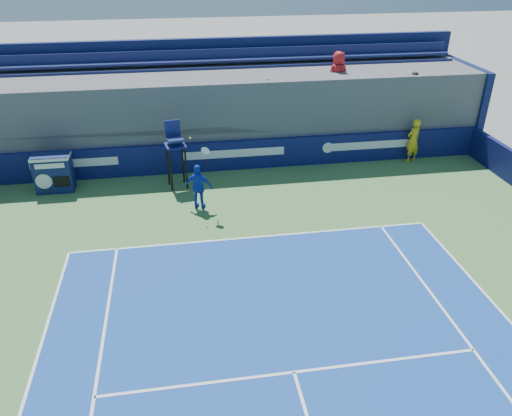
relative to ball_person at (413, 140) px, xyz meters
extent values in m
imported|color=gold|center=(0.00, 0.00, 0.00)|extent=(0.76, 0.64, 1.79)
cube|color=white|center=(-7.30, -4.89, -0.89)|extent=(10.97, 0.07, 0.00)
cube|color=white|center=(-7.30, -10.38, -0.89)|extent=(8.23, 0.07, 0.00)
cube|color=#0D124D|center=(-7.30, 0.32, -0.31)|extent=(20.40, 0.20, 1.20)
cube|color=white|center=(-13.30, 0.22, -0.19)|extent=(3.20, 0.01, 0.32)
cube|color=white|center=(-7.30, 0.22, -0.19)|extent=(4.00, 0.01, 0.32)
cube|color=white|center=(-1.80, 0.22, -0.19)|extent=(3.60, 0.01, 0.32)
cylinder|color=white|center=(-3.50, 0.22, -0.19)|extent=(0.44, 0.01, 0.44)
cube|color=#0E1A4A|center=(-13.89, -0.52, -0.21)|extent=(1.30, 0.71, 1.40)
cube|color=white|center=(-13.89, -0.52, 0.42)|extent=(1.32, 0.73, 0.10)
cylinder|color=silver|center=(-14.19, -0.89, -0.36)|extent=(0.56, 0.02, 0.56)
cube|color=black|center=(-13.59, -0.88, -0.41)|extent=(0.55, 0.02, 0.40)
cube|color=silver|center=(-13.89, -0.88, 0.21)|extent=(1.00, 0.02, 0.18)
cylinder|color=black|center=(-9.73, -1.24, -0.11)|extent=(0.08, 0.08, 1.60)
cylinder|color=black|center=(-9.18, -1.14, -0.11)|extent=(0.08, 0.08, 1.60)
cylinder|color=black|center=(-9.83, -0.69, -0.11)|extent=(0.08, 0.08, 1.60)
cylinder|color=black|center=(-9.28, -0.59, -0.11)|extent=(0.08, 0.08, 1.60)
cube|color=#101653|center=(-9.51, -0.91, 0.72)|extent=(0.81, 0.81, 0.06)
cube|color=navy|center=(-9.49, -1.01, 0.97)|extent=(0.62, 0.54, 0.08)
cube|color=navy|center=(-9.56, -0.66, 1.27)|extent=(0.55, 0.16, 0.60)
imported|color=#1634B2|center=(-8.82, -2.70, -0.10)|extent=(1.00, 0.67, 1.58)
cylinder|color=black|center=(-8.52, -2.89, 0.79)|extent=(0.09, 0.15, 0.39)
torus|color=silver|center=(-8.55, -2.96, 1.27)|extent=(0.31, 0.22, 0.29)
cylinder|color=silver|center=(-8.55, -2.96, 1.27)|extent=(0.26, 0.18, 0.24)
sphere|color=yellow|center=(-9.00, -2.73, 1.64)|extent=(0.07, 0.07, 0.07)
cube|color=#49494E|center=(-7.30, 2.22, 0.78)|extent=(20.40, 3.60, 3.38)
cube|color=#49494E|center=(-7.30, 0.87, 0.57)|extent=(20.40, 0.90, 0.55)
cube|color=#151E51|center=(-7.30, 0.77, 1.04)|extent=(20.00, 0.45, 0.08)
cube|color=#151E51|center=(-7.30, 1.02, 1.24)|extent=(20.00, 0.06, 0.45)
cube|color=#49494E|center=(-7.30, 1.77, 1.12)|extent=(20.40, 0.90, 0.55)
cube|color=#151E51|center=(-7.30, 1.67, 1.59)|extent=(20.00, 0.45, 0.08)
cube|color=#151E51|center=(-7.30, 1.92, 1.79)|extent=(20.00, 0.06, 0.45)
cube|color=#49494E|center=(-7.30, 2.67, 1.67)|extent=(20.40, 0.90, 0.55)
cube|color=#151E51|center=(-7.30, 2.57, 2.14)|extent=(20.00, 0.45, 0.08)
cube|color=#151E51|center=(-7.30, 2.82, 2.34)|extent=(20.00, 0.06, 0.45)
cube|color=#49494E|center=(-7.30, 3.57, 2.22)|extent=(20.40, 0.90, 0.55)
cube|color=#151E51|center=(-7.30, 3.47, 2.69)|extent=(20.00, 0.45, 0.08)
cube|color=#151E51|center=(-7.30, 3.72, 2.89)|extent=(20.00, 0.06, 0.45)
cube|color=#0C1647|center=(-7.30, 4.17, 1.29)|extent=(20.80, 0.30, 4.40)
cube|color=#0C1647|center=(3.05, 2.22, 0.79)|extent=(0.30, 3.90, 3.40)
imported|color=gold|center=(-14.03, 0.82, 1.65)|extent=(0.80, 0.64, 1.56)
imported|color=white|center=(-9.05, 0.82, 1.66)|extent=(1.14, 0.82, 1.59)
imported|color=#177B81|center=(-5.85, 0.82, 1.69)|extent=(1.00, 0.49, 1.64)
imported|color=#B3191D|center=(-2.82, 1.72, 2.34)|extent=(1.01, 0.77, 1.85)
imported|color=black|center=(0.03, 0.82, 1.72)|extent=(0.71, 0.56, 1.72)
camera|label=1|loc=(-9.30, -17.78, 7.24)|focal=35.00mm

